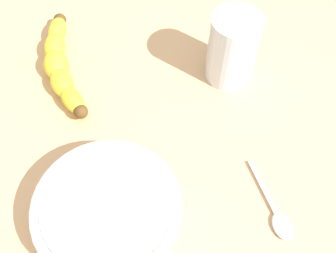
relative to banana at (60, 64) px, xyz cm
name	(u,v)px	position (x,y,z in cm)	size (l,w,h in cm)	color
wooden_tabletop	(157,133)	(-5.59, -17.00, -3.38)	(120.00, 120.00, 3.00)	tan
banana	(60,64)	(0.00, 0.00, 0.00)	(18.17, 12.77, 3.75)	yellow
smoothie_glass	(232,49)	(6.87, -24.59, 3.52)	(7.11, 7.11, 11.09)	silver
ceramic_bowl	(108,211)	(-20.00, -15.39, 1.05)	(17.63, 17.63, 4.93)	white
teaspoon	(280,221)	(-14.60, -35.58, -1.48)	(9.98, 7.65, 0.80)	silver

